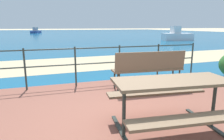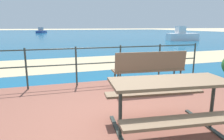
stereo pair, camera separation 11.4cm
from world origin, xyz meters
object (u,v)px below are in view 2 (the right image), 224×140
picnic_table (169,94)px  boat_near (41,31)px  boat_mid (183,36)px  park_bench (150,66)px

picnic_table → boat_near: 47.03m
picnic_table → boat_near: bearing=100.1°
picnic_table → boat_mid: bearing=60.0°
picnic_table → boat_mid: (12.31, 16.97, -0.12)m
park_bench → boat_near: 45.13m
boat_near → park_bench: bearing=-159.0°
picnic_table → park_bench: (0.70, 1.96, -0.02)m
park_bench → picnic_table: bearing=74.0°
picnic_table → boat_mid: boat_mid is taller
boat_near → boat_mid: (15.72, -29.94, 0.13)m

